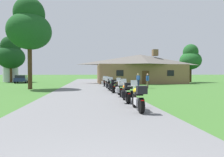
# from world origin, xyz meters

# --- Properties ---
(ground_plane) EXTENTS (500.00, 500.00, 0.00)m
(ground_plane) POSITION_xyz_m (0.00, 20.00, 0.00)
(ground_plane) COLOR #386628
(asphalt_driveway) EXTENTS (6.40, 80.00, 0.06)m
(asphalt_driveway) POSITION_xyz_m (0.00, 18.00, 0.03)
(asphalt_driveway) COLOR slate
(asphalt_driveway) RESTS_ON ground
(motorcycle_yellow_nearest_to_camera) EXTENTS (0.66, 2.08, 1.30)m
(motorcycle_yellow_nearest_to_camera) POSITION_xyz_m (2.13, 6.61, 0.62)
(motorcycle_yellow_nearest_to_camera) COLOR black
(motorcycle_yellow_nearest_to_camera) RESTS_ON asphalt_driveway
(motorcycle_orange_second_in_row) EXTENTS (0.73, 2.08, 1.30)m
(motorcycle_orange_second_in_row) POSITION_xyz_m (2.12, 9.17, 0.61)
(motorcycle_orange_second_in_row) COLOR black
(motorcycle_orange_second_in_row) RESTS_ON asphalt_driveway
(motorcycle_black_third_in_row) EXTENTS (0.74, 2.08, 1.30)m
(motorcycle_black_third_in_row) POSITION_xyz_m (2.24, 12.14, 0.61)
(motorcycle_black_third_in_row) COLOR black
(motorcycle_black_third_in_row) RESTS_ON asphalt_driveway
(motorcycle_green_fourth_in_row) EXTENTS (0.73, 2.08, 1.30)m
(motorcycle_green_fourth_in_row) POSITION_xyz_m (2.03, 14.98, 0.61)
(motorcycle_green_fourth_in_row) COLOR black
(motorcycle_green_fourth_in_row) RESTS_ON asphalt_driveway
(motorcycle_white_fifth_in_row) EXTENTS (0.72, 2.08, 1.30)m
(motorcycle_white_fifth_in_row) POSITION_xyz_m (2.01, 17.48, 0.61)
(motorcycle_white_fifth_in_row) COLOR black
(motorcycle_white_fifth_in_row) RESTS_ON asphalt_driveway
(motorcycle_blue_sixth_in_row) EXTENTS (0.66, 2.08, 1.30)m
(motorcycle_blue_sixth_in_row) POSITION_xyz_m (2.03, 20.45, 0.62)
(motorcycle_blue_sixth_in_row) COLOR black
(motorcycle_blue_sixth_in_row) RESTS_ON asphalt_driveway
(motorcycle_green_farthest_in_row) EXTENTS (0.79, 2.08, 1.30)m
(motorcycle_green_farthest_in_row) POSITION_xyz_m (1.97, 23.27, 0.61)
(motorcycle_green_farthest_in_row) COLOR black
(motorcycle_green_farthest_in_row) RESTS_ON asphalt_driveway
(stone_lodge) EXTENTS (15.32, 6.76, 5.82)m
(stone_lodge) POSITION_xyz_m (8.81, 31.34, 2.53)
(stone_lodge) COLOR brown
(stone_lodge) RESTS_ON ground
(bystander_gray_shirt_near_lodge) EXTENTS (0.36, 0.50, 1.69)m
(bystander_gray_shirt_near_lodge) POSITION_xyz_m (6.54, 24.05, 0.95)
(bystander_gray_shirt_near_lodge) COLOR black
(bystander_gray_shirt_near_lodge) RESTS_ON ground
(bystander_blue_shirt_beside_signpost) EXTENTS (0.41, 0.43, 1.69)m
(bystander_blue_shirt_beside_signpost) POSITION_xyz_m (6.42, 23.37, 0.95)
(bystander_blue_shirt_beside_signpost) COLOR navy
(bystander_blue_shirt_beside_signpost) RESTS_ON ground
(bystander_blue_shirt_by_tree) EXTENTS (0.40, 0.43, 1.67)m
(bystander_blue_shirt_by_tree) POSITION_xyz_m (6.70, 20.22, 0.93)
(bystander_blue_shirt_by_tree) COLOR #75664C
(bystander_blue_shirt_by_tree) RESTS_ON ground
(tree_left_near) EXTENTS (4.58, 4.58, 9.72)m
(tree_left_near) POSITION_xyz_m (-6.22, 20.26, 6.70)
(tree_left_near) COLOR #422D19
(tree_left_near) RESTS_ON ground
(tree_right_of_lodge) EXTENTS (4.01, 4.01, 7.25)m
(tree_right_of_lodge) POSITION_xyz_m (19.24, 33.84, 4.61)
(tree_right_of_lodge) COLOR #422D19
(tree_right_of_lodge) RESTS_ON ground
(tree_left_far) EXTENTS (5.17, 5.17, 8.83)m
(tree_left_far) POSITION_xyz_m (-14.86, 38.40, 5.44)
(tree_left_far) COLOR #422D19
(tree_left_far) RESTS_ON ground
(metal_silo_distant) EXTENTS (2.90, 2.90, 8.43)m
(metal_silo_distant) POSITION_xyz_m (-15.58, 40.21, 4.22)
(metal_silo_distant) COLOR #B2B7BC
(metal_silo_distant) RESTS_ON ground
(parked_navy_suv_far_left) EXTENTS (2.62, 4.85, 1.40)m
(parked_navy_suv_far_left) POSITION_xyz_m (-11.80, 34.88, 0.78)
(parked_navy_suv_far_left) COLOR navy
(parked_navy_suv_far_left) RESTS_ON ground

